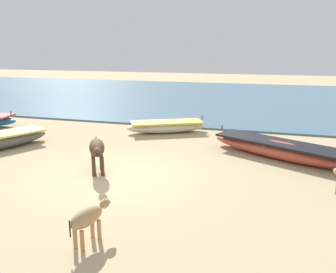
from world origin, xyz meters
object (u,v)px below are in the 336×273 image
fishing_boat_1 (167,126)px  calf_far_tan (88,218)px  fishing_boat_4 (281,149)px  cow_adult_dark (97,149)px

fishing_boat_1 → calf_far_tan: size_ratio=3.26×
calf_far_tan → fishing_boat_1: bearing=20.8°
fishing_boat_1 → fishing_boat_4: fishing_boat_4 is taller
fishing_boat_1 → calf_far_tan: 8.60m
cow_adult_dark → calf_far_tan: bearing=-4.3°
fishing_boat_1 → fishing_boat_4: (4.50, -2.29, 0.03)m
fishing_boat_4 → calf_far_tan: size_ratio=4.69×
fishing_boat_1 → cow_adult_dark: size_ratio=2.47×
fishing_boat_4 → calf_far_tan: bearing=88.2°
fishing_boat_1 → cow_adult_dark: (-0.47, -5.18, 0.43)m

